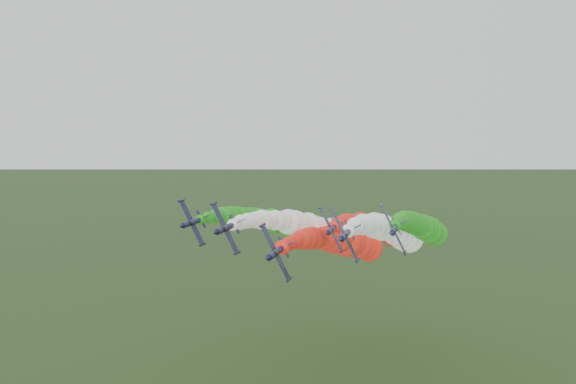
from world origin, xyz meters
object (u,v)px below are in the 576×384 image
object	(u,v)px
jet_outer_right	(423,228)
jet_inner_left	(310,228)
jet_outer_left	(278,223)
jet_trail	(378,229)
jet_inner_right	(393,232)
jet_lead	(347,243)

from	to	relation	value
jet_outer_right	jet_inner_left	bearing A→B (deg)	-161.47
jet_outer_left	jet_trail	xyz separation A→B (m)	(26.00, 9.79, -1.99)
jet_inner_right	jet_outer_right	world-z (taller)	jet_inner_right
jet_lead	jet_inner_left	world-z (taller)	jet_inner_left
jet_inner_right	jet_trail	xyz separation A→B (m)	(-5.13, 16.80, -2.07)
jet_inner_left	jet_trail	xyz separation A→B (m)	(15.48, 17.08, -2.34)
jet_outer_left	jet_trail	bearing A→B (deg)	20.63
jet_lead	jet_inner_left	size ratio (longest dim) A/B	0.99
jet_inner_right	jet_outer_right	xyz separation A→B (m)	(6.86, 8.94, -0.11)
jet_outer_left	jet_outer_right	world-z (taller)	jet_outer_left
jet_outer_right	jet_inner_right	bearing A→B (deg)	-127.52
jet_lead	jet_inner_right	world-z (taller)	jet_inner_right
jet_lead	jet_trail	bearing A→B (deg)	78.99
jet_inner_left	jet_inner_right	world-z (taller)	jet_inner_left
jet_outer_left	jet_outer_right	distance (m)	38.05
jet_lead	jet_outer_right	bearing A→B (deg)	46.12
jet_trail	jet_inner_left	bearing A→B (deg)	-132.20
jet_trail	jet_inner_right	bearing A→B (deg)	-73.01
jet_inner_left	jet_inner_right	size ratio (longest dim) A/B	1.00
jet_lead	jet_inner_left	distance (m)	13.60
jet_inner_left	jet_trail	world-z (taller)	jet_inner_left
jet_lead	jet_inner_right	distance (m)	13.41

